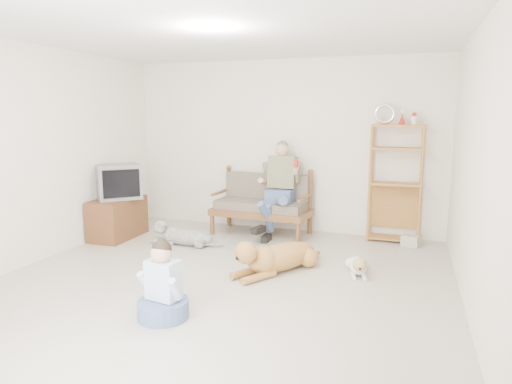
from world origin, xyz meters
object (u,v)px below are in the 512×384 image
(loveseat, at_px, (262,203))
(etagere, at_px, (395,182))
(golden_retriever, at_px, (275,257))
(tv_stand, at_px, (117,218))

(loveseat, distance_m, etagere, 2.02)
(etagere, xyz_separation_m, golden_retriever, (-1.26, -1.86, -0.70))
(etagere, height_order, tv_stand, etagere)
(loveseat, xyz_separation_m, etagere, (1.97, 0.17, 0.39))
(tv_stand, distance_m, golden_retriever, 2.80)
(loveseat, relative_size, golden_retriever, 1.16)
(loveseat, height_order, golden_retriever, loveseat)
(loveseat, distance_m, golden_retriever, 1.85)
(tv_stand, bearing_deg, loveseat, 25.59)
(etagere, bearing_deg, tv_stand, -164.03)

